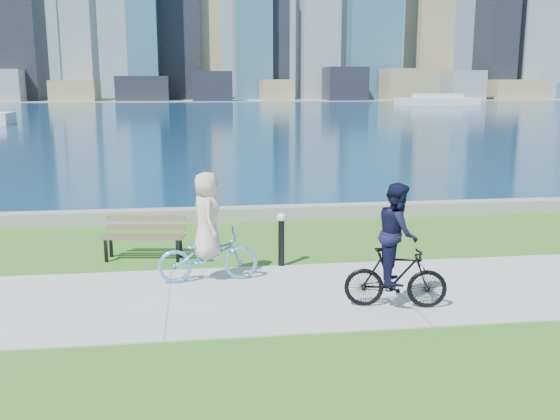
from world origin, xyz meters
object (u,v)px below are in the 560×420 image
at_px(cyclist_woman, 208,241).
at_px(cyclist_man, 396,256).
at_px(bollard_lamp, 281,236).
at_px(park_bench, 144,233).

height_order(cyclist_woman, cyclist_man, cyclist_man).
bearing_deg(bollard_lamp, park_bench, 160.28).
bearing_deg(park_bench, cyclist_man, -31.67).
xyz_separation_m(park_bench, bollard_lamp, (2.76, -0.99, 0.09)).
distance_m(bollard_lamp, cyclist_woman, 1.69).
relative_size(park_bench, cyclist_man, 0.85).
bearing_deg(park_bench, bollard_lamp, -11.27).
bearing_deg(cyclist_woman, bollard_lamp, -66.28).
distance_m(park_bench, bollard_lamp, 2.94).
bearing_deg(park_bench, cyclist_woman, -45.80).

